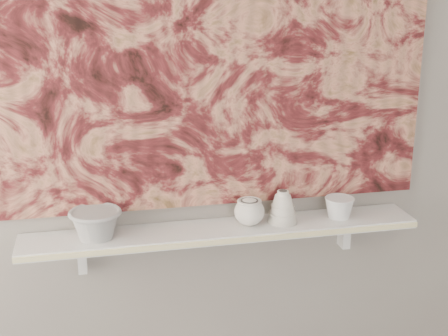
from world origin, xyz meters
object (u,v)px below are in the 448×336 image
object	(u,v)px
cup_cream	(249,212)
bowl_white	(339,207)
bowl_grey	(96,224)
shelf	(223,231)
painting	(217,49)
bell_vessel	(283,206)

from	to	relation	value
cup_cream	bowl_white	size ratio (longest dim) A/B	1.00
cup_cream	bowl_grey	bearing A→B (deg)	180.00
shelf	bowl_grey	distance (m)	0.44
bowl_grey	cup_cream	size ratio (longest dim) A/B	1.65
shelf	cup_cream	world-z (taller)	cup_cream
painting	bell_vessel	bearing A→B (deg)	-20.17
cup_cream	bowl_white	xyz separation A→B (m)	(0.34, 0.00, -0.01)
shelf	cup_cream	size ratio (longest dim) A/B	13.06
shelf	cup_cream	xyz separation A→B (m)	(0.10, 0.00, 0.06)
painting	cup_cream	xyz separation A→B (m)	(0.10, -0.08, -0.56)
bowl_white	painting	bearing A→B (deg)	169.52
bell_vessel	bowl_white	xyz separation A→B (m)	(0.22, 0.00, -0.02)
cup_cream	bowl_white	bearing A→B (deg)	0.00
cup_cream	bell_vessel	bearing A→B (deg)	0.00
painting	bowl_white	world-z (taller)	painting
shelf	painting	bearing A→B (deg)	90.00
bowl_grey	bowl_white	distance (m)	0.87
shelf	bell_vessel	xyz separation A→B (m)	(0.22, 0.00, 0.07)
bell_vessel	cup_cream	bearing A→B (deg)	180.00
shelf	cup_cream	bearing A→B (deg)	0.00
shelf	bell_vessel	size ratio (longest dim) A/B	11.80
painting	cup_cream	bearing A→B (deg)	-39.74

